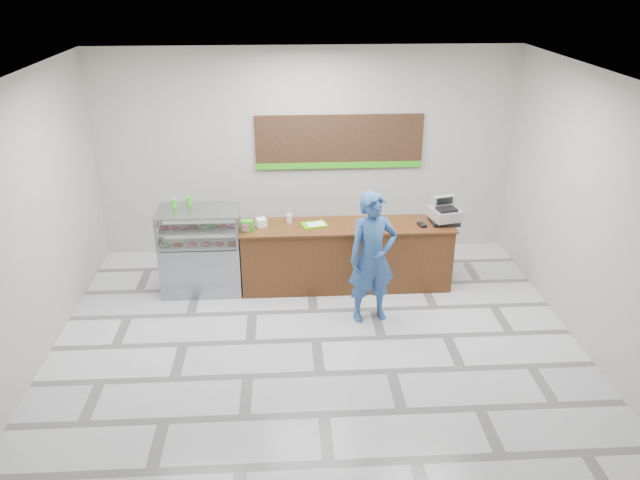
{
  "coord_description": "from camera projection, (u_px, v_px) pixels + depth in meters",
  "views": [
    {
      "loc": [
        -0.38,
        -7.15,
        4.65
      ],
      "look_at": [
        0.1,
        0.9,
        1.08
      ],
      "focal_mm": 35.0,
      "sensor_mm": 36.0,
      "label": 1
    }
  ],
  "objects": [
    {
      "name": "ceiling",
      "position": [
        316.0,
        76.0,
        7.01
      ],
      "size": [
        7.0,
        7.0,
        0.0
      ],
      "primitive_type": "plane",
      "rotation": [
        3.14,
        0.0,
        0.0
      ],
      "color": "silver",
      "rests_on": "back_wall"
    },
    {
      "name": "cash_register",
      "position": [
        445.0,
        213.0,
        9.5
      ],
      "size": [
        0.5,
        0.51,
        0.39
      ],
      "rotation": [
        0.0,
        0.0,
        0.24
      ],
      "color": "black",
      "rests_on": "sales_counter"
    },
    {
      "name": "sales_counter",
      "position": [
        346.0,
        256.0,
        9.66
      ],
      "size": [
        3.26,
        0.76,
        1.03
      ],
      "color": "#552F14",
      "rests_on": "floor"
    },
    {
      "name": "donut_decal",
      "position": [
        368.0,
        230.0,
        9.27
      ],
      "size": [
        0.15,
        0.15,
        0.0
      ],
      "primitive_type": "cylinder",
      "color": "pink",
      "rests_on": "sales_counter"
    },
    {
      "name": "promo_box",
      "position": [
        247.0,
        225.0,
        9.22
      ],
      "size": [
        0.2,
        0.14,
        0.16
      ],
      "primitive_type": "cube",
      "rotation": [
        0.0,
        0.0,
        -0.11
      ],
      "color": "green",
      "rests_on": "sales_counter"
    },
    {
      "name": "back_wall",
      "position": [
        306.0,
        153.0,
        10.46
      ],
      "size": [
        7.0,
        0.0,
        7.0
      ],
      "primitive_type": "plane",
      "rotation": [
        1.57,
        0.0,
        0.0
      ],
      "color": "#B9B4AA",
      "rests_on": "floor"
    },
    {
      "name": "straw_cup",
      "position": [
        289.0,
        218.0,
        9.53
      ],
      "size": [
        0.09,
        0.09,
        0.13
      ],
      "primitive_type": "cylinder",
      "color": "silver",
      "rests_on": "sales_counter"
    },
    {
      "name": "menu_board",
      "position": [
        339.0,
        143.0,
        10.37
      ],
      "size": [
        2.8,
        0.06,
        0.9
      ],
      "color": "black",
      "rests_on": "back_wall"
    },
    {
      "name": "green_cup_left",
      "position": [
        174.0,
        203.0,
        9.29
      ],
      "size": [
        0.08,
        0.08,
        0.12
      ],
      "primitive_type": "cylinder",
      "color": "green",
      "rests_on": "display_case"
    },
    {
      "name": "green_cup_right",
      "position": [
        189.0,
        201.0,
        9.38
      ],
      "size": [
        0.08,
        0.08,
        0.13
      ],
      "primitive_type": "cylinder",
      "color": "green",
      "rests_on": "display_case"
    },
    {
      "name": "floor",
      "position": [
        316.0,
        340.0,
        8.43
      ],
      "size": [
        7.0,
        7.0,
        0.0
      ],
      "primitive_type": "plane",
      "color": "silver",
      "rests_on": "ground"
    },
    {
      "name": "card_terminal",
      "position": [
        422.0,
        225.0,
        9.41
      ],
      "size": [
        0.13,
        0.19,
        0.04
      ],
      "primitive_type": "cube",
      "rotation": [
        0.0,
        0.0,
        0.27
      ],
      "color": "black",
      "rests_on": "sales_counter"
    },
    {
      "name": "display_case",
      "position": [
        201.0,
        250.0,
        9.47
      ],
      "size": [
        1.22,
        0.72,
        1.33
      ],
      "color": "gray",
      "rests_on": "floor"
    },
    {
      "name": "napkin_box",
      "position": [
        261.0,
        222.0,
        9.39
      ],
      "size": [
        0.19,
        0.19,
        0.12
      ],
      "primitive_type": "cube",
      "rotation": [
        0.0,
        0.0,
        0.38
      ],
      "color": "white",
      "rests_on": "sales_counter"
    },
    {
      "name": "customer",
      "position": [
        372.0,
        258.0,
        8.59
      ],
      "size": [
        0.77,
        0.59,
        1.9
      ],
      "primitive_type": "imported",
      "rotation": [
        0.0,
        0.0,
        0.21
      ],
      "color": "#2B5290",
      "rests_on": "floor"
    },
    {
      "name": "serving_tray",
      "position": [
        314.0,
        225.0,
        9.44
      ],
      "size": [
        0.43,
        0.35,
        0.02
      ],
      "rotation": [
        0.0,
        0.0,
        0.25
      ],
      "color": "#4FBE00",
      "rests_on": "sales_counter"
    }
  ]
}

